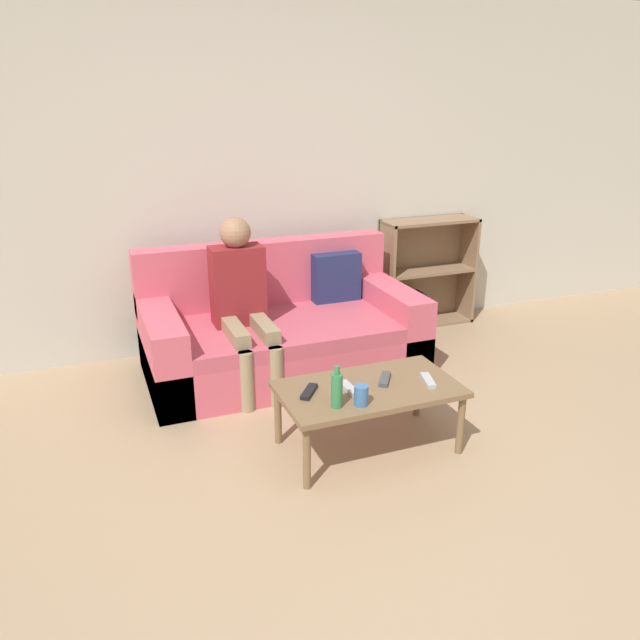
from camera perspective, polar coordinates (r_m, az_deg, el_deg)
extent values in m
plane|color=tan|center=(2.95, 11.22, -19.45)|extent=(22.00, 22.00, 0.00)
cube|color=beige|center=(4.75, -5.36, 13.21)|extent=(12.00, 0.06, 2.60)
cube|color=#DB5B70|center=(4.40, -3.43, -2.93)|extent=(1.86, 0.98, 0.29)
cube|color=#C95467|center=(4.24, -3.10, -0.95)|extent=(1.42, 0.80, 0.10)
cube|color=#DB5B70|center=(4.60, -5.13, 4.38)|extent=(1.86, 0.18, 0.46)
cube|color=#DB5B70|center=(4.19, -14.21, -2.81)|extent=(0.22, 0.98, 0.55)
cube|color=#DB5B70|center=(4.65, 6.20, 0.00)|extent=(0.22, 0.98, 0.55)
cube|color=navy|center=(4.65, 1.49, 3.93)|extent=(0.36, 0.12, 0.36)
cube|color=#8E7051|center=(5.11, 6.06, 3.90)|extent=(0.02, 0.28, 0.89)
cube|color=#8E7051|center=(5.50, 13.26, 4.63)|extent=(0.02, 0.28, 0.89)
cube|color=#8E7051|center=(5.40, 9.10, 4.64)|extent=(0.80, 0.02, 0.89)
cube|color=#8E7051|center=(5.43, 9.52, -0.13)|extent=(0.80, 0.28, 0.02)
cube|color=#8E7051|center=(5.29, 9.80, 4.48)|extent=(0.75, 0.28, 0.02)
cube|color=#8E7051|center=(5.20, 10.07, 8.91)|extent=(0.80, 0.28, 0.02)
cube|color=gold|center=(5.19, 6.42, 1.30)|extent=(0.05, 0.17, 0.36)
cube|color=#993D84|center=(5.23, 6.97, 1.42)|extent=(0.06, 0.23, 0.36)
cube|color=red|center=(5.27, 7.60, 0.98)|extent=(0.06, 0.19, 0.26)
cube|color=gold|center=(5.29, 8.14, 0.96)|extent=(0.04, 0.16, 0.25)
cube|color=#B77542|center=(5.31, 8.57, 1.00)|extent=(0.05, 0.16, 0.24)
cube|color=#232328|center=(5.34, 9.05, 1.17)|extent=(0.04, 0.17, 0.26)
cylinder|color=brown|center=(3.13, -1.21, -12.48)|extent=(0.04, 0.04, 0.34)
cylinder|color=brown|center=(3.49, 12.73, -9.33)|extent=(0.04, 0.04, 0.34)
cylinder|color=brown|center=(3.51, -3.87, -8.68)|extent=(0.04, 0.04, 0.34)
cylinder|color=brown|center=(3.84, 8.91, -6.27)|extent=(0.04, 0.04, 0.34)
cube|color=brown|center=(3.38, 4.49, -6.32)|extent=(0.97, 0.54, 0.03)
cylinder|color=#9E8966|center=(3.86, -6.73, -5.62)|extent=(0.09, 0.09, 0.39)
cylinder|color=#9E8966|center=(3.91, -4.01, -5.20)|extent=(0.09, 0.09, 0.39)
cube|color=#9E8966|center=(3.99, -7.81, -1.02)|extent=(0.10, 0.44, 0.09)
cube|color=#9E8966|center=(4.04, -5.18, -0.67)|extent=(0.10, 0.44, 0.09)
cube|color=maroon|center=(4.19, -7.54, 3.15)|extent=(0.35, 0.20, 0.53)
sphere|color=#A87A5B|center=(4.10, -7.76, 7.92)|extent=(0.20, 0.20, 0.20)
cylinder|color=#3D70B2|center=(3.16, 3.79, -6.88)|extent=(0.07, 0.07, 0.11)
cube|color=#47474C|center=(3.44, 5.94, -5.40)|extent=(0.13, 0.17, 0.02)
cube|color=#B7B7BC|center=(3.46, 9.85, -5.46)|extent=(0.09, 0.18, 0.02)
cube|color=black|center=(3.28, -1.01, -6.57)|extent=(0.14, 0.16, 0.02)
cube|color=#B7B7BC|center=(3.32, 2.67, -6.25)|extent=(0.05, 0.17, 0.02)
cylinder|color=#33844C|center=(3.12, 1.55, -6.48)|extent=(0.06, 0.06, 0.18)
cylinder|color=#33844C|center=(3.07, 1.57, -4.62)|extent=(0.03, 0.03, 0.04)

